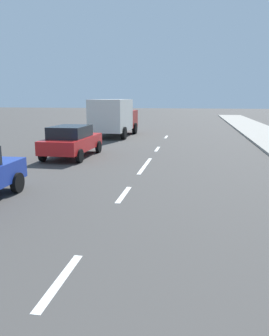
% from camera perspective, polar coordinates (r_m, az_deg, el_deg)
% --- Properties ---
extents(ground_plane, '(160.00, 160.00, 0.00)m').
position_cam_1_polar(ground_plane, '(16.18, 2.51, 1.37)').
color(ground_plane, '#423F3D').
extents(lane_stripe_2, '(0.16, 1.80, 0.01)m').
position_cam_1_polar(lane_stripe_2, '(5.93, -12.46, -18.08)').
color(lane_stripe_2, white).
rests_on(lane_stripe_2, ground).
extents(lane_stripe_3, '(0.16, 1.80, 0.01)m').
position_cam_1_polar(lane_stripe_3, '(10.43, -1.84, -4.49)').
color(lane_stripe_3, white).
rests_on(lane_stripe_3, ground).
extents(lane_stripe_4, '(0.16, 1.80, 0.01)m').
position_cam_1_polar(lane_stripe_4, '(13.97, 1.29, -0.27)').
color(lane_stripe_4, white).
rests_on(lane_stripe_4, ground).
extents(lane_stripe_5, '(0.16, 1.80, 0.01)m').
position_cam_1_polar(lane_stripe_5, '(15.70, 2.28, 1.07)').
color(lane_stripe_5, white).
rests_on(lane_stripe_5, ground).
extents(lane_stripe_6, '(0.16, 1.80, 0.01)m').
position_cam_1_polar(lane_stripe_6, '(19.65, 3.87, 3.23)').
color(lane_stripe_6, white).
rests_on(lane_stripe_6, ground).
extents(lane_stripe_7, '(0.16, 1.80, 0.01)m').
position_cam_1_polar(lane_stripe_7, '(25.83, 5.39, 5.26)').
color(lane_stripe_7, white).
rests_on(lane_stripe_7, ground).
extents(parked_car_red, '(2.05, 4.37, 1.57)m').
position_cam_1_polar(parked_car_red, '(17.16, -10.57, 4.62)').
color(parked_car_red, red).
rests_on(parked_car_red, ground).
extents(delivery_truck, '(2.81, 6.30, 2.80)m').
position_cam_1_polar(delivery_truck, '(26.08, -3.50, 8.66)').
color(delivery_truck, maroon).
rests_on(delivery_truck, ground).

